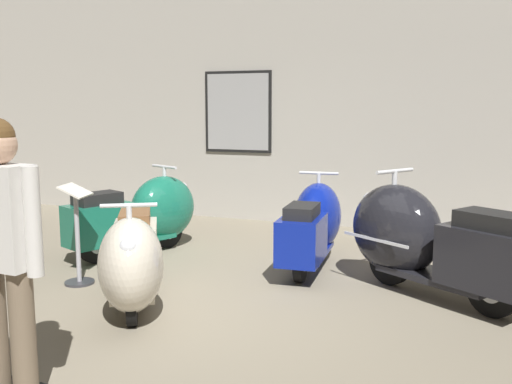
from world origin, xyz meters
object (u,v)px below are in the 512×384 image
object	(u,v)px
scooter_3	(421,239)
scooter_2	(313,224)
scooter_1	(133,260)
info_stanchion	(78,243)
scooter_0	(145,214)
visitor_0	(3,243)

from	to	relation	value
scooter_3	scooter_2	bearing A→B (deg)	5.48
scooter_1	info_stanchion	size ratio (longest dim) A/B	1.64
scooter_1	scooter_2	distance (m)	2.15
scooter_0	info_stanchion	bearing A→B (deg)	-154.87
visitor_0	info_stanchion	xyz separation A→B (m)	(-1.08, 1.99, -0.55)
scooter_1	visitor_0	bearing A→B (deg)	-23.46
scooter_3	info_stanchion	distance (m)	3.20
scooter_0	visitor_0	size ratio (longest dim) A/B	1.04
scooter_2	info_stanchion	world-z (taller)	scooter_2
scooter_0	scooter_2	world-z (taller)	scooter_0
scooter_0	visitor_0	bearing A→B (deg)	-137.67
scooter_2	visitor_0	distance (m)	3.57
scooter_1	scooter_3	bearing A→B (deg)	90.82
scooter_0	scooter_1	bearing A→B (deg)	-127.94
visitor_0	info_stanchion	distance (m)	2.33
visitor_0	scooter_1	bearing A→B (deg)	10.56
scooter_2	scooter_3	bearing A→B (deg)	-121.33
scooter_2	scooter_3	distance (m)	1.30
scooter_1	scooter_0	bearing A→B (deg)	178.65
scooter_2	scooter_3	world-z (taller)	scooter_3
scooter_0	scooter_1	size ratio (longest dim) A/B	1.07
scooter_0	visitor_0	world-z (taller)	visitor_0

